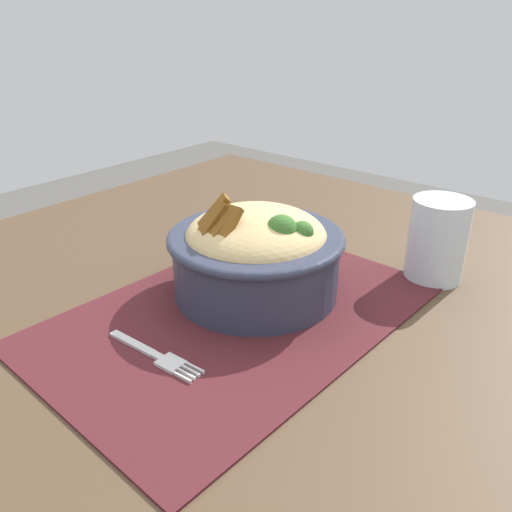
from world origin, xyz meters
TOP-DOWN VIEW (x-y plane):
  - table at (0.00, 0.00)m, footprint 1.09×0.97m
  - placemat at (0.00, 0.03)m, footprint 0.47×0.32m
  - bowl at (-0.05, 0.01)m, footprint 0.21×0.21m
  - fork at (0.12, 0.02)m, footprint 0.02×0.13m
  - drinking_glass at (-0.24, 0.16)m, footprint 0.08×0.08m

SIDE VIEW (x-z plane):
  - table at x=0.00m, z-range 0.32..1.09m
  - placemat at x=0.00m, z-range 0.77..0.78m
  - fork at x=0.12m, z-range 0.78..0.78m
  - drinking_glass at x=-0.24m, z-range 0.77..0.87m
  - bowl at x=-0.05m, z-range 0.77..0.90m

